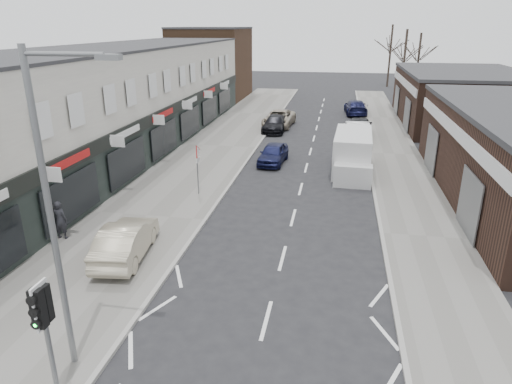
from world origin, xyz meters
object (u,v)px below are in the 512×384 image
at_px(traffic_light, 43,315).
at_px(sedan_on_pavement, 126,240).
at_px(parked_car_right_a, 356,131).
at_px(parked_car_right_c, 356,107).
at_px(street_lamp, 55,203).
at_px(pedestrian, 60,220).
at_px(parked_car_left_b, 275,124).
at_px(parked_car_right_b, 359,127).
at_px(white_van, 352,154).
at_px(warning_sign, 198,155).
at_px(parked_car_left_a, 273,154).
at_px(parked_car_left_c, 279,119).

distance_m(traffic_light, sedan_on_pavement, 7.20).
distance_m(parked_car_right_a, parked_car_right_c, 11.54).
distance_m(street_lamp, pedestrian, 8.94).
height_order(parked_car_left_b, parked_car_right_b, parked_car_right_b).
height_order(street_lamp, white_van, street_lamp).
bearing_deg(parked_car_right_a, white_van, 82.50).
relative_size(white_van, parked_car_left_b, 1.39).
height_order(sedan_on_pavement, pedestrian, pedestrian).
height_order(warning_sign, parked_car_right_c, warning_sign).
relative_size(warning_sign, parked_car_right_c, 0.55).
bearing_deg(parked_car_left_b, white_van, -58.52).
relative_size(parked_car_left_a, parked_car_right_b, 0.78).
bearing_deg(pedestrian, sedan_on_pavement, 162.77).
xyz_separation_m(parked_car_left_c, parked_car_right_b, (6.82, -2.83, 0.12)).
xyz_separation_m(sedan_on_pavement, pedestrian, (-3.36, 1.02, 0.13)).
bearing_deg(parked_car_left_b, pedestrian, -104.30).
bearing_deg(sedan_on_pavement, traffic_light, 94.61).
bearing_deg(parked_car_left_b, street_lamp, -91.84).
bearing_deg(pedestrian, white_van, -135.55).
distance_m(white_van, parked_car_right_b, 9.47).
bearing_deg(warning_sign, white_van, 35.91).
distance_m(warning_sign, sedan_on_pavement, 7.32).
xyz_separation_m(street_lamp, parked_car_right_b, (8.03, 27.98, -3.80)).
xyz_separation_m(traffic_light, warning_sign, (-0.76, 14.02, -0.21)).
distance_m(parked_car_left_c, parked_car_right_b, 7.39).
height_order(pedestrian, parked_car_left_c, pedestrian).
height_order(parked_car_right_b, parked_car_right_c, parked_car_right_b).
height_order(traffic_light, warning_sign, traffic_light).
height_order(parked_car_left_a, parked_car_right_a, parked_car_right_a).
bearing_deg(parked_car_right_b, warning_sign, 64.24).
bearing_deg(parked_car_left_c, parked_car_left_a, -80.16).
bearing_deg(parked_car_left_a, parked_car_right_b, 60.98).
bearing_deg(white_van, parked_car_right_b, 87.92).
relative_size(warning_sign, parked_car_left_b, 0.61).
bearing_deg(white_van, warning_sign, -141.76).
bearing_deg(parked_car_left_c, sedan_on_pavement, -91.52).
xyz_separation_m(warning_sign, parked_car_right_c, (8.61, 25.01, -1.49)).
relative_size(sedan_on_pavement, parked_car_right_a, 0.86).
height_order(warning_sign, parked_car_right_a, warning_sign).
relative_size(parked_car_right_a, parked_car_right_b, 1.01).
bearing_deg(pedestrian, street_lamp, 124.72).
bearing_deg(parked_car_left_c, pedestrian, -99.48).
relative_size(parked_car_left_c, parked_car_right_a, 1.03).
distance_m(sedan_on_pavement, parked_car_right_a, 22.53).
distance_m(parked_car_left_a, parked_car_left_c, 11.43).
height_order(parked_car_right_a, parked_car_right_c, parked_car_right_a).
relative_size(street_lamp, parked_car_left_b, 1.81).
distance_m(street_lamp, warning_sign, 13.04).
height_order(white_van, parked_car_right_c, white_van).
distance_m(warning_sign, parked_car_right_b, 17.53).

